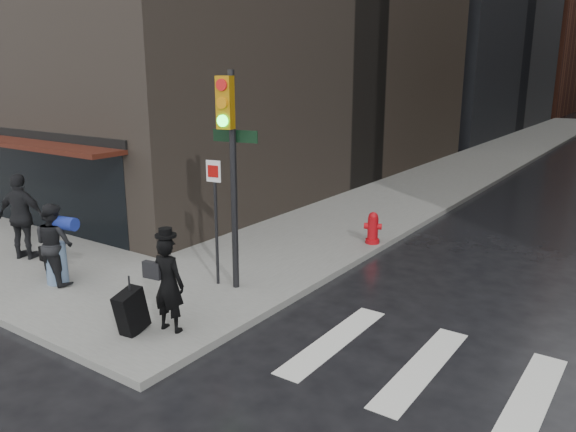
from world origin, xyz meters
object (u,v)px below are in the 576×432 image
(man_greycoat, at_px, (22,217))
(fire_hydrant, at_px, (373,229))
(man_jeans, at_px, (54,244))
(man_overcoat, at_px, (161,288))
(traffic_light, at_px, (229,152))

(man_greycoat, distance_m, fire_hydrant, 8.62)
(man_jeans, height_order, man_greycoat, man_greycoat)
(man_greycoat, relative_size, fire_hydrant, 2.47)
(man_overcoat, distance_m, fire_hydrant, 6.73)
(man_overcoat, distance_m, traffic_light, 3.01)
(man_greycoat, bearing_deg, traffic_light, 171.55)
(man_overcoat, bearing_deg, man_greycoat, -16.11)
(man_overcoat, xyz_separation_m, traffic_light, (-0.28, 2.18, 2.05))
(man_overcoat, relative_size, fire_hydrant, 2.25)
(man_greycoat, distance_m, traffic_light, 5.78)
(traffic_light, bearing_deg, man_greycoat, -175.95)
(man_overcoat, xyz_separation_m, man_jeans, (-3.53, 0.31, 0.09))
(traffic_light, relative_size, fire_hydrant, 5.27)
(man_jeans, relative_size, fire_hydrant, 2.08)
(man_jeans, height_order, traffic_light, traffic_light)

